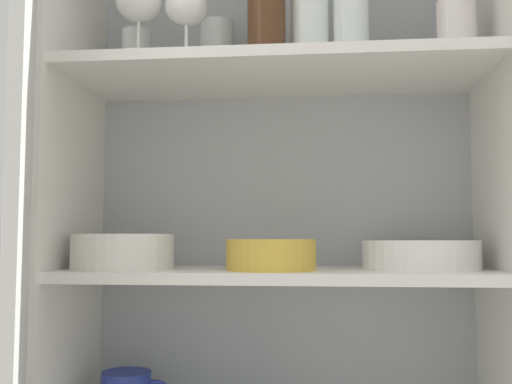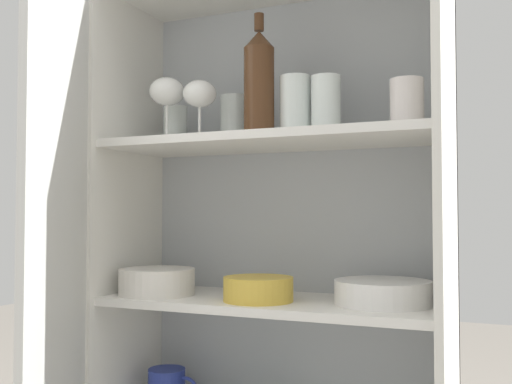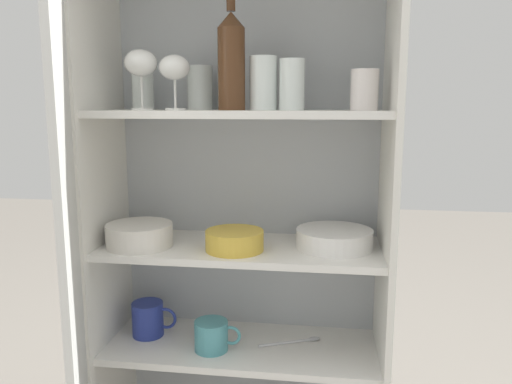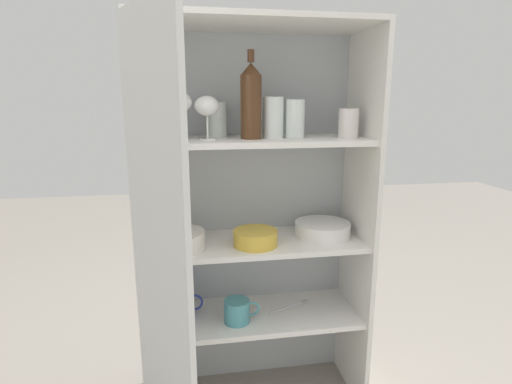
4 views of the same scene
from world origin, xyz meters
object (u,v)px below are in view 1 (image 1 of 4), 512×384
object	(u,v)px
plate_stack_white	(421,255)
wine_bottle	(266,0)
mixing_bowl_large	(123,250)
serving_bowl_small	(271,253)

from	to	relation	value
plate_stack_white	wine_bottle	bearing A→B (deg)	-173.72
plate_stack_white	mixing_bowl_large	distance (m)	0.55
mixing_bowl_large	serving_bowl_small	bearing A→B (deg)	-0.51
mixing_bowl_large	serving_bowl_small	xyz separation A→B (m)	(0.28, -0.00, -0.00)
wine_bottle	mixing_bowl_large	distance (m)	0.55
mixing_bowl_large	serving_bowl_small	world-z (taller)	mixing_bowl_large
mixing_bowl_large	serving_bowl_small	distance (m)	0.28
plate_stack_white	mixing_bowl_large	xyz separation A→B (m)	(-0.55, -0.06, 0.01)
mixing_bowl_large	plate_stack_white	bearing A→B (deg)	6.04
plate_stack_white	mixing_bowl_large	world-z (taller)	mixing_bowl_large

